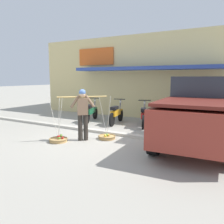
% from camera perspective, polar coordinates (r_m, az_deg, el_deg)
% --- Properties ---
extents(ground_plane, '(90.00, 90.00, 0.00)m').
position_cam_1_polar(ground_plane, '(8.00, -4.02, -6.43)').
color(ground_plane, '#9E998C').
extents(sidewalk_curb, '(20.00, 0.24, 0.10)m').
position_cam_1_polar(sidewalk_curb, '(8.56, -1.41, -5.07)').
color(sidewalk_curb, '#BAB4A5').
rests_on(sidewalk_curb, ground).
extents(fruit_vendor, '(1.22, 1.12, 1.70)m').
position_cam_1_polar(fruit_vendor, '(7.55, -7.30, 0.19)').
color(fruit_vendor, '#2D2823').
rests_on(fruit_vendor, ground).
extents(fruit_basket_left_side, '(0.61, 0.61, 1.45)m').
position_cam_1_polar(fruit_basket_left_side, '(7.85, -1.29, -6.14)').
color(fruit_basket_left_side, tan).
rests_on(fruit_basket_left_side, ground).
extents(fruit_basket_right_side, '(0.61, 0.61, 1.45)m').
position_cam_1_polar(fruit_basket_right_side, '(7.70, -13.17, -6.63)').
color(fruit_basket_right_side, tan).
rests_on(fruit_basket_right_side, ground).
extents(motorcycle_nearest_shop, '(0.69, 1.77, 1.09)m').
position_cam_1_polar(motorcycle_nearest_shop, '(10.91, -5.23, 0.02)').
color(motorcycle_nearest_shop, black).
rests_on(motorcycle_nearest_shop, ground).
extents(motorcycle_second_in_row, '(0.56, 1.80, 1.09)m').
position_cam_1_polar(motorcycle_second_in_row, '(10.30, 1.06, -0.45)').
color(motorcycle_second_in_row, black).
rests_on(motorcycle_second_in_row, ground).
extents(motorcycle_third_in_row, '(0.75, 1.74, 1.09)m').
position_cam_1_polar(motorcycle_third_in_row, '(9.84, 7.93, -0.95)').
color(motorcycle_third_in_row, black).
rests_on(motorcycle_third_in_row, ground).
extents(motorcycle_end_of_row, '(0.54, 1.82, 1.09)m').
position_cam_1_polar(motorcycle_end_of_row, '(9.28, 14.16, -1.71)').
color(motorcycle_end_of_row, black).
rests_on(motorcycle_end_of_row, ground).
extents(parked_truck, '(2.35, 4.79, 2.10)m').
position_cam_1_polar(parked_truck, '(7.55, 21.03, 0.10)').
color(parked_truck, maroon).
rests_on(parked_truck, ground).
extents(storefront_building, '(13.00, 6.00, 4.20)m').
position_cam_1_polar(storefront_building, '(13.97, 12.15, 8.53)').
color(storefront_building, '#DBC684').
rests_on(storefront_building, ground).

